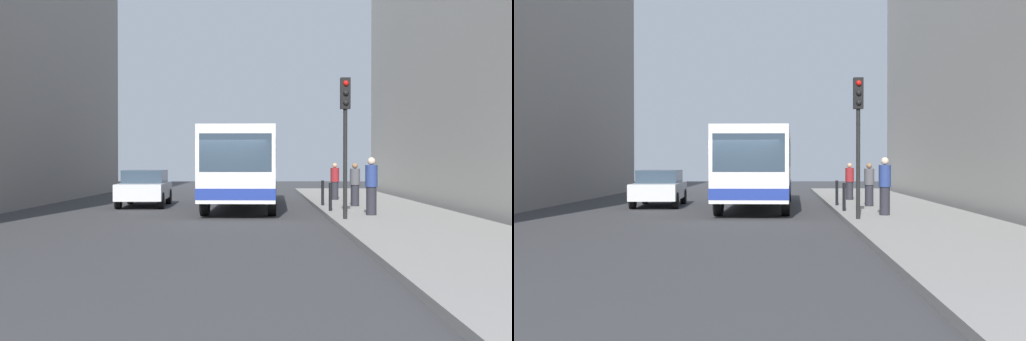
% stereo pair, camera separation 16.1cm
% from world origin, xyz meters
% --- Properties ---
extents(ground_plane, '(80.00, 80.00, 0.00)m').
position_xyz_m(ground_plane, '(0.00, 0.00, 0.00)').
color(ground_plane, '#38383A').
extents(sidewalk, '(4.40, 40.00, 0.15)m').
position_xyz_m(sidewalk, '(5.40, 0.00, 0.07)').
color(sidewalk, gray).
rests_on(sidewalk, ground).
extents(bus, '(2.75, 11.07, 3.00)m').
position_xyz_m(bus, '(0.42, 5.03, 1.73)').
color(bus, white).
rests_on(bus, ground).
extents(car_beside_bus, '(2.03, 4.48, 1.48)m').
position_xyz_m(car_beside_bus, '(-3.67, 5.71, 0.78)').
color(car_beside_bus, silver).
rests_on(car_beside_bus, ground).
extents(traffic_light, '(0.28, 0.33, 4.10)m').
position_xyz_m(traffic_light, '(3.55, -1.80, 3.01)').
color(traffic_light, black).
rests_on(traffic_light, sidewalk).
extents(bollard_near, '(0.11, 0.11, 0.95)m').
position_xyz_m(bollard_near, '(3.45, 1.30, 0.62)').
color(bollard_near, black).
rests_on(bollard_near, sidewalk).
extents(bollard_mid, '(0.11, 0.11, 0.95)m').
position_xyz_m(bollard_mid, '(3.45, 4.10, 0.62)').
color(bollard_mid, black).
rests_on(bollard_mid, sidewalk).
extents(pedestrian_near_signal, '(0.38, 0.38, 1.81)m').
position_xyz_m(pedestrian_near_signal, '(4.54, -0.43, 1.06)').
color(pedestrian_near_signal, '#26262D').
rests_on(pedestrian_near_signal, sidewalk).
extents(pedestrian_mid_sidewalk, '(0.38, 0.38, 1.63)m').
position_xyz_m(pedestrian_mid_sidewalk, '(4.63, 3.68, 0.96)').
color(pedestrian_mid_sidewalk, '#26262D').
rests_on(pedestrian_mid_sidewalk, sidewalk).
extents(pedestrian_far_sidewalk, '(0.38, 0.38, 1.62)m').
position_xyz_m(pedestrian_far_sidewalk, '(4.33, 7.75, 0.95)').
color(pedestrian_far_sidewalk, '#26262D').
rests_on(pedestrian_far_sidewalk, sidewalk).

